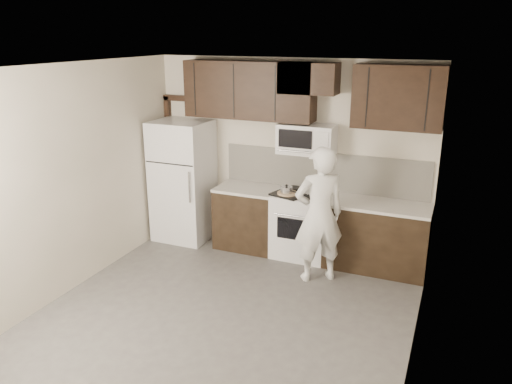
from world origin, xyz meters
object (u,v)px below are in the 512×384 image
Objects in this scene: person at (319,215)px; refrigerator at (183,181)px; microwave at (307,139)px; stove at (301,224)px.

refrigerator is at bearing -48.80° from person.
refrigerator is 2.32m from person.
microwave is 0.44× the size of person.
refrigerator is (-1.85, -0.05, 0.44)m from stove.
microwave is 1.14m from person.
person reaches higher than stove.
person is (0.41, -0.72, -0.78)m from microwave.
microwave reaches higher than refrigerator.
microwave is at bearing -95.54° from person.
refrigerator reaches higher than person.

